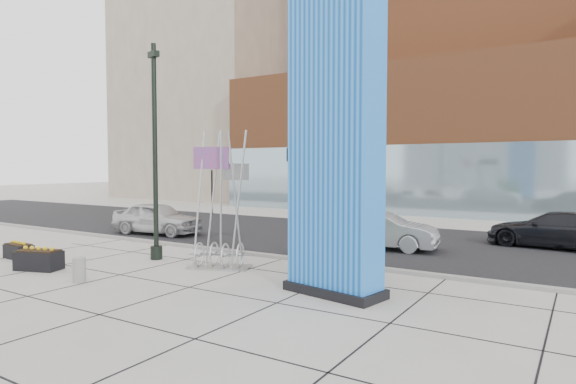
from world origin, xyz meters
The scene contains 20 objects.
ground centered at (0.00, 0.00, 0.00)m, with size 160.00×160.00×0.00m, color #9E9991.
street_asphalt centered at (0.00, 10.00, 0.01)m, with size 80.00×12.00×0.02m, color black.
curb_edge centered at (0.00, 4.00, 0.06)m, with size 80.00×0.30×0.12m, color gray.
tower_podium centered at (1.00, 27.00, 5.50)m, with size 34.00×10.00×11.00m, color #95502B.
tower_glass_front centered at (1.00, 22.20, 2.50)m, with size 34.00×0.60×5.00m, color #8CA5B2.
building_beige_left centered at (-26.00, 34.00, 17.00)m, with size 18.00×20.00×34.00m, color gray.
blue_pylon centered at (4.86, 0.54, 4.38)m, with size 2.90×1.71×9.08m.
lamp_post centered at (-2.99, 1.46, 3.26)m, with size 0.54×0.44×7.96m.
public_art_sculpture centered at (0.02, 1.53, 1.23)m, with size 2.30×1.70×4.70m.
concrete_bollard centered at (-2.27, -2.26, 0.37)m, with size 0.38×0.38×0.74m, color gray.
overhead_street_sign centered at (2.13, 3.80, 3.55)m, with size 1.93×0.67×4.14m.
round_planter_east centered at (4.60, 2.52, 1.18)m, with size 1.00×1.00×2.49m.
round_planter_mid centered at (3.40, 3.60, 1.29)m, with size 1.09×1.09×2.73m.
round_planter_west centered at (3.80, 1.80, 1.22)m, with size 1.04×1.04×2.59m.
box_planter_north centered at (-4.93, -1.93, 0.37)m, with size 1.61×1.15×0.80m.
box_planter_south centered at (-7.50, -1.20, 0.31)m, with size 1.26×0.69×0.67m.
car_white_west centered at (-7.99, 6.14, 0.82)m, with size 1.93×4.79×1.63m, color silver.
car_silver_mid centered at (3.24, 7.99, 0.80)m, with size 1.68×4.83×1.59m, color #979A9E.
car_dark_east centered at (9.50, 12.07, 0.77)m, with size 2.17×5.33×1.55m, color black.
traffic_signal centered at (-12.00, 15.00, 2.30)m, with size 0.15×0.18×4.10m.
Camera 1 is at (10.61, -11.06, 3.47)m, focal length 30.00 mm.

